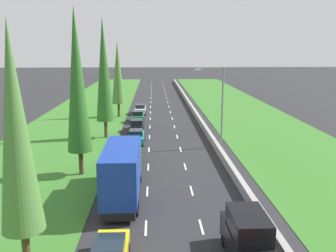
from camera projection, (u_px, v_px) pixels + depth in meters
The scene contains 17 objects.
ground_plane at pixel (161, 115), 61.27m from camera, with size 300.00×300.00×0.00m, color #28282B.
grass_verge_left at pixel (84, 116), 60.78m from camera, with size 14.00×140.00×0.04m, color #387528.
grass_verge_right at pixel (246, 115), 61.83m from camera, with size 14.00×140.00×0.04m, color #387528.
median_barrier at pixel (195, 113), 61.41m from camera, with size 0.44×120.00×0.85m, color #9E9B93.
lane_markings at pixel (161, 115), 61.27m from camera, with size 3.64×116.00×0.01m.
blue_box_truck_left_lane at pixel (123, 170), 27.25m from camera, with size 2.46×9.40×4.18m.
black_sedan_left_lane at pixel (131, 156), 35.72m from camera, with size 1.82×4.50×1.64m.
teal_sedan_left_lane at pixel (136, 136), 43.39m from camera, with size 1.82×4.50×1.64m.
black_van_right_lane at pixel (247, 237), 19.19m from camera, with size 1.96×4.90×2.82m.
black_sedan_left_lane_sixth at pixel (137, 125), 49.55m from camera, with size 1.82×4.50×1.64m.
green_hatchback_left_lane_seventh at pixel (138, 116), 55.74m from camera, with size 1.74×3.90×1.72m.
white_sedan_left_lane at pixel (140, 109), 62.57m from camera, with size 1.82×4.50×1.64m.
poplar_tree_nearest at pixel (16, 130), 17.36m from camera, with size 2.11×2.11×12.45m.
poplar_tree_second at pixel (77, 81), 31.12m from camera, with size 2.16×2.16×14.54m.
poplar_tree_third at pixel (104, 70), 44.42m from camera, with size 2.17×2.17×14.68m.
poplar_tree_fourth at pixel (118, 73), 58.63m from camera, with size 2.10×2.10×12.06m.
street_light_mast at pixel (219, 101), 40.79m from camera, with size 3.20×0.28×9.00m.
Camera 1 is at (-1.20, -0.28, 11.11)m, focal length 39.38 mm.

